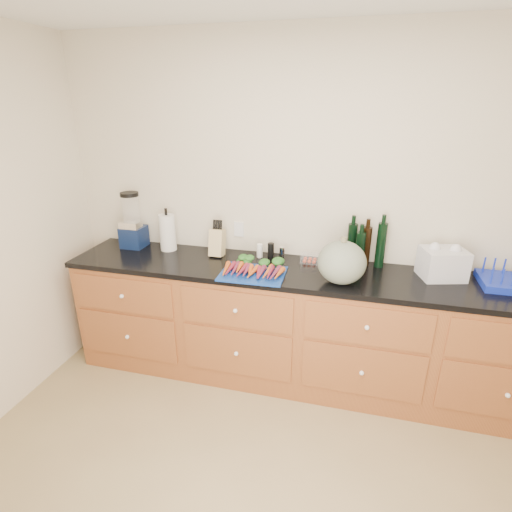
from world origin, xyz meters
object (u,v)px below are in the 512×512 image
(cutting_board, at_px, (253,274))
(paper_towel, at_px, (168,233))
(squash, at_px, (342,262))
(knife_block, at_px, (217,243))
(tomato_box, at_px, (310,258))
(dish_rack, at_px, (512,281))
(carrots, at_px, (254,268))
(blender_appliance, at_px, (132,224))

(cutting_board, bearing_deg, paper_towel, 158.41)
(squash, bearing_deg, cutting_board, -177.91)
(squash, distance_m, knife_block, 1.03)
(cutting_board, bearing_deg, tomato_box, 42.05)
(cutting_board, bearing_deg, knife_block, 141.08)
(cutting_board, relative_size, knife_block, 2.13)
(cutting_board, distance_m, tomato_box, 0.49)
(knife_block, bearing_deg, paper_towel, 177.38)
(cutting_board, height_order, dish_rack, dish_rack)
(knife_block, bearing_deg, carrots, -35.63)
(squash, distance_m, dish_rack, 1.14)
(carrots, xyz_separation_m, knife_block, (-0.37, 0.27, 0.07))
(blender_appliance, bearing_deg, paper_towel, 0.46)
(squash, distance_m, paper_towel, 1.45)
(dish_rack, bearing_deg, paper_towel, 178.19)
(carrots, bearing_deg, blender_appliance, 165.82)
(paper_towel, bearing_deg, blender_appliance, -179.54)
(squash, xyz_separation_m, paper_towel, (-1.42, 0.30, 0.00))
(dish_rack, bearing_deg, carrots, -173.18)
(squash, relative_size, paper_towel, 1.10)
(knife_block, bearing_deg, cutting_board, -38.92)
(knife_block, bearing_deg, blender_appliance, 178.67)
(blender_appliance, xyz_separation_m, tomato_box, (1.49, 0.01, -0.17))
(squash, bearing_deg, tomato_box, 128.93)
(cutting_board, relative_size, dish_rack, 1.17)
(blender_appliance, distance_m, tomato_box, 1.50)
(carrots, bearing_deg, dish_rack, 6.82)
(knife_block, height_order, dish_rack, knife_block)
(knife_block, relative_size, tomato_box, 1.57)
(paper_towel, height_order, dish_rack, paper_towel)
(dish_rack, bearing_deg, knife_block, 178.36)
(blender_appliance, bearing_deg, squash, -9.64)
(blender_appliance, bearing_deg, cutting_board, -15.79)
(tomato_box, bearing_deg, dish_rack, -3.79)
(squash, bearing_deg, dish_rack, 11.08)
(knife_block, relative_size, dish_rack, 0.55)
(carrots, height_order, blender_appliance, blender_appliance)
(carrots, distance_m, tomato_box, 0.47)
(tomato_box, bearing_deg, squash, -51.07)
(dish_rack, bearing_deg, tomato_box, 176.21)
(blender_appliance, height_order, dish_rack, blender_appliance)
(blender_appliance, height_order, paper_towel, blender_appliance)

